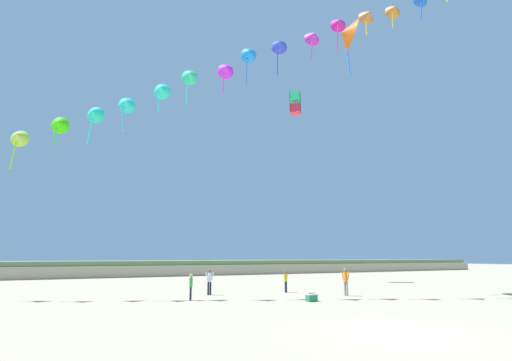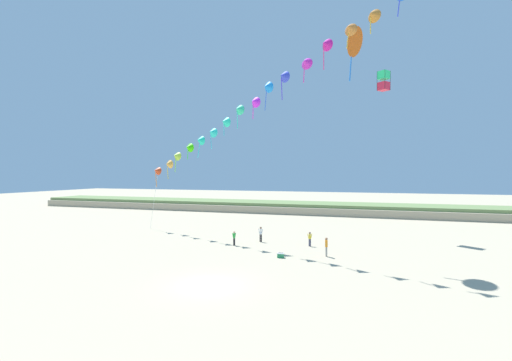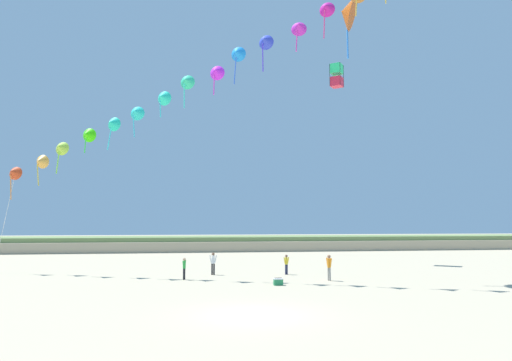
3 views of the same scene
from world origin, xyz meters
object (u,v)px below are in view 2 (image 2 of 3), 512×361
(person_near_left, at_px, (326,246))
(beach_cooler, at_px, (281,255))
(person_near_right, at_px, (234,237))
(person_far_left, at_px, (310,238))
(person_mid_center, at_px, (261,233))
(large_kite_low_lead, at_px, (351,42))
(large_kite_mid_trail, at_px, (384,81))

(person_near_left, xyz_separation_m, beach_cooler, (-3.82, -1.64, -0.79))
(person_near_right, xyz_separation_m, person_far_left, (7.59, 1.98, -0.00))
(person_near_left, distance_m, person_mid_center, 8.83)
(person_far_left, distance_m, large_kite_low_lead, 19.21)
(person_near_left, distance_m, beach_cooler, 4.24)
(person_near_right, relative_size, person_far_left, 1.00)
(person_near_left, height_order, person_far_left, person_near_left)
(large_kite_mid_trail, bearing_deg, person_near_right, -141.96)
(person_mid_center, relative_size, beach_cooler, 2.87)
(person_mid_center, xyz_separation_m, large_kite_low_lead, (9.57, -3.45, 18.45))
(person_near_right, distance_m, beach_cooler, 6.91)
(large_kite_low_lead, bearing_deg, person_near_left, -151.30)
(person_near_left, height_order, person_near_right, person_near_left)
(person_mid_center, xyz_separation_m, large_kite_mid_trail, (12.96, 9.21, 17.92))
(large_kite_low_lead, bearing_deg, person_far_left, 145.18)
(person_near_left, relative_size, large_kite_low_lead, 0.35)
(large_kite_mid_trail, height_order, beach_cooler, large_kite_mid_trail)
(large_kite_low_lead, bearing_deg, person_near_right, 175.74)
(beach_cooler, bearing_deg, person_near_right, 148.42)
(person_mid_center, bearing_deg, person_near_right, -129.26)
(person_near_right, relative_size, large_kite_low_lead, 0.30)
(person_mid_center, height_order, large_kite_mid_trail, large_kite_mid_trail)
(beach_cooler, bearing_deg, person_far_left, 72.82)
(large_kite_low_lead, distance_m, large_kite_mid_trail, 13.12)
(person_near_right, distance_m, large_kite_low_lead, 21.93)
(person_near_left, xyz_separation_m, person_mid_center, (-7.57, 4.54, -0.04))
(beach_cooler, bearing_deg, person_near_left, 23.27)
(person_far_left, bearing_deg, beach_cooler, -107.18)
(person_near_left, relative_size, person_near_right, 1.16)
(person_near_right, height_order, large_kite_mid_trail, large_kite_mid_trail)
(person_far_left, bearing_deg, person_near_left, -61.91)
(large_kite_mid_trail, xyz_separation_m, beach_cooler, (-9.21, -15.40, -18.66))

